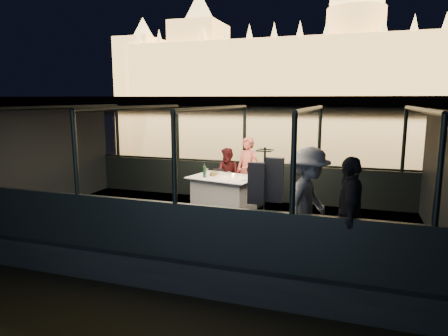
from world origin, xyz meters
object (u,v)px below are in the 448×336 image
(dining_table_central, at_px, (224,193))
(coat_stand, at_px, (264,198))
(chair_port_left, at_px, (218,185))
(chair_port_right, at_px, (251,188))
(person_man_maroon, at_px, (228,172))
(wine_bottle, at_px, (204,171))
(passenger_dark, at_px, (349,213))
(person_woman_coral, at_px, (247,173))
(passenger_stripe, at_px, (308,206))

(dining_table_central, xyz_separation_m, coat_stand, (1.39, -2.14, 0.51))
(chair_port_left, distance_m, chair_port_right, 0.84)
(person_man_maroon, xyz_separation_m, wine_bottle, (-0.26, -0.90, 0.17))
(chair_port_left, xyz_separation_m, coat_stand, (1.72, -2.69, 0.45))
(passenger_dark, bearing_deg, person_woman_coral, -143.60)
(passenger_dark, bearing_deg, person_man_maroon, -138.31)
(chair_port_left, bearing_deg, dining_table_central, -69.94)
(chair_port_left, height_order, coat_stand, coat_stand)
(dining_table_central, distance_m, person_woman_coral, 0.89)
(dining_table_central, distance_m, chair_port_left, 0.64)
(dining_table_central, distance_m, coat_stand, 2.60)
(dining_table_central, height_order, chair_port_right, chair_port_right)
(chair_port_left, xyz_separation_m, wine_bottle, (-0.07, -0.73, 0.47))
(passenger_stripe, bearing_deg, passenger_dark, -95.78)
(dining_table_central, relative_size, chair_port_left, 1.82)
(coat_stand, relative_size, wine_bottle, 5.78)
(coat_stand, bearing_deg, passenger_stripe, -5.41)
(chair_port_left, height_order, chair_port_right, chair_port_right)
(passenger_stripe, bearing_deg, chair_port_left, 57.23)
(person_woman_coral, bearing_deg, coat_stand, -49.90)
(person_man_maroon, bearing_deg, chair_port_right, -6.15)
(chair_port_right, relative_size, coat_stand, 0.50)
(chair_port_right, xyz_separation_m, coat_stand, (0.88, -2.59, 0.45))
(person_woman_coral, xyz_separation_m, person_man_maroon, (-0.48, -0.02, 0.00))
(dining_table_central, distance_m, chair_port_right, 0.68)
(dining_table_central, height_order, wine_bottle, wine_bottle)
(chair_port_right, xyz_separation_m, wine_bottle, (-0.90, -0.63, 0.47))
(chair_port_left, distance_m, person_woman_coral, 0.75)
(person_woman_coral, bearing_deg, passenger_stripe, -38.99)
(person_man_maroon, height_order, wine_bottle, person_man_maroon)
(coat_stand, distance_m, person_man_maroon, 3.24)
(person_man_maroon, distance_m, passenger_stripe, 3.69)
(chair_port_left, xyz_separation_m, passenger_dark, (3.04, -3.00, 0.40))
(person_woman_coral, bearing_deg, chair_port_right, -40.04)
(chair_port_left, relative_size, person_woman_coral, 0.50)
(coat_stand, relative_size, passenger_stripe, 0.98)
(person_woman_coral, bearing_deg, dining_table_central, -95.02)
(passenger_stripe, distance_m, wine_bottle, 3.22)
(chair_port_right, distance_m, person_woman_coral, 0.45)
(dining_table_central, relative_size, chair_port_right, 1.68)
(wine_bottle, bearing_deg, person_man_maroon, 73.86)
(wine_bottle, bearing_deg, dining_table_central, 24.69)
(dining_table_central, height_order, passenger_stripe, passenger_stripe)
(passenger_stripe, bearing_deg, chair_port_right, 46.86)
(wine_bottle, bearing_deg, chair_port_left, 84.31)
(chair_port_right, height_order, person_woman_coral, person_woman_coral)
(passenger_stripe, height_order, passenger_dark, passenger_stripe)
(chair_port_right, relative_size, passenger_dark, 0.51)
(wine_bottle, bearing_deg, chair_port_right, 34.92)
(chair_port_right, distance_m, passenger_stripe, 3.13)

